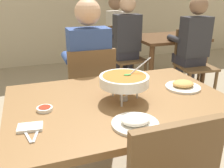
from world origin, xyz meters
The scene contains 17 objects.
dining_table_main centered at (0.00, 0.00, 0.63)m, with size 1.36×0.96×0.73m.
chair_diner_main centered at (0.00, 0.77, 0.51)m, with size 0.44×0.44×0.90m.
diner_main centered at (0.00, 0.80, 0.75)m, with size 0.40×0.45×1.31m.
curry_bowl centered at (0.02, -0.02, 0.86)m, with size 0.33×0.30×0.26m.
rice_plate centered at (-0.04, -0.32, 0.75)m, with size 0.24×0.24×0.06m.
appetizer_plate centered at (0.48, 0.03, 0.75)m, with size 0.24×0.24×0.06m.
sauce_dish centered at (-0.46, 0.00, 0.74)m, with size 0.09×0.09×0.02m.
napkin_folded centered at (-0.54, -0.18, 0.74)m, with size 0.12×0.08×0.02m, color white.
fork_utensil centered at (-0.56, -0.23, 0.73)m, with size 0.01×0.17×0.01m, color silver.
spoon_utensil centered at (-0.51, -0.23, 0.73)m, with size 0.01×0.17×0.01m, color silver.
dining_table_far centered at (1.49, 1.89, 0.60)m, with size 1.00×0.80×0.73m.
chair_bg_left centered at (0.85, 1.99, 0.51)m, with size 0.47×0.47×0.90m.
chair_bg_middle centered at (1.55, 1.33, 0.51)m, with size 0.48×0.48×0.90m.
chair_bg_right centered at (0.97, 2.43, 0.51)m, with size 0.49×0.49×0.90m.
patron_bg_left centered at (0.82, 1.90, 0.75)m, with size 0.40×0.45×1.31m.
patron_bg_middle centered at (1.51, 1.32, 0.75)m, with size 0.40×0.45×1.31m.
patron_bg_right centered at (0.89, 2.41, 0.75)m, with size 0.45×0.40×1.31m.
Camera 1 is at (-0.51, -1.31, 1.36)m, focal length 39.57 mm.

